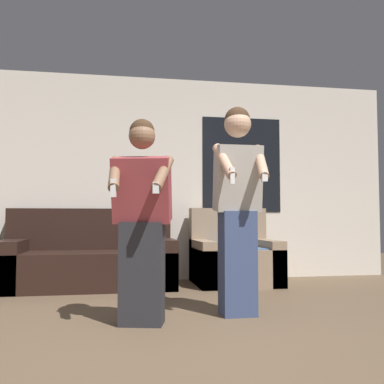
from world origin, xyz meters
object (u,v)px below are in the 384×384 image
object	(u,v)px
couch	(89,261)
armchair	(234,259)
person_left	(142,221)
person_right	(238,205)

from	to	relation	value
couch	armchair	distance (m)	1.76
armchair	person_left	distance (m)	2.41
couch	person_left	world-z (taller)	person_left
person_right	couch	bearing A→B (deg)	125.68
couch	person_left	bearing A→B (deg)	-76.35
armchair	person_left	size ratio (longest dim) A/B	0.63
person_right	armchair	bearing A→B (deg)	75.61
armchair	person_left	xyz separation A→B (m)	(-1.28, -1.98, 0.48)
armchair	person_right	bearing A→B (deg)	-104.39
armchair	person_right	xyz separation A→B (m)	(-0.46, -1.79, 0.61)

